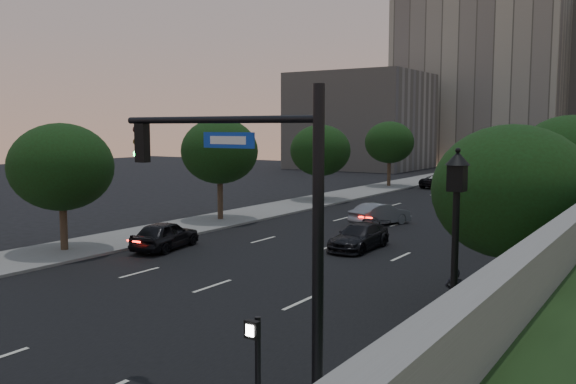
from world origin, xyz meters
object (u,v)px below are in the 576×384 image
Objects in this scene: pedestrian_c at (537,262)px; pedestrian_a at (454,294)px; sedan_far_left at (440,182)px; sedan_near_right at (359,237)px; pedestrian_b at (499,284)px; traffic_signal_mast at (274,243)px; sedan_far_right at (565,193)px; sedan_mid_left at (380,214)px; street_lamp at (455,263)px; sedan_near_left at (165,235)px.

pedestrian_a is at bearing 81.83° from pedestrian_c.
sedan_far_left is 38.39m from pedestrian_c.
sedan_near_right is 2.46× the size of pedestrian_b.
sedan_far_right is (-0.99, 44.33, -3.01)m from traffic_signal_mast.
pedestrian_c is at bearing 157.14° from sedan_mid_left.
traffic_signal_mast is 1.58× the size of sedan_near_right.
sedan_far_right is (7.59, 20.06, -0.04)m from sedan_mid_left.
traffic_signal_mast is 25.92m from sedan_mid_left.
street_lamp is 9.47m from pedestrian_c.
traffic_signal_mast reaches higher than sedan_far_right.
pedestrian_b is 4.61m from pedestrian_c.
sedan_near_left is 0.97× the size of sedan_near_right.
pedestrian_a reaches higher than pedestrian_c.
pedestrian_c is (1.19, 6.37, -0.02)m from pedestrian_a.
sedan_mid_left is 2.64× the size of pedestrian_c.
traffic_signal_mast is 10.13m from pedestrian_b.
sedan_far_left is 1.08× the size of sedan_near_right.
sedan_near_left reaches higher than sedan_far_right.
sedan_far_right is at bearing 94.90° from street_lamp.
pedestrian_a is at bearing 107.17° from street_lamp.
street_lamp is 1.17× the size of sedan_far_left.
sedan_mid_left is 18.43m from pedestrian_b.
traffic_signal_mast is 18.56m from sedan_near_left.
sedan_mid_left is at bearing 114.56° from sedan_far_left.
sedan_far_left is at bearing 105.19° from traffic_signal_mast.
street_lamp reaches higher than pedestrian_a.
street_lamp is 3.12× the size of pedestrian_b.
street_lamp reaches higher than sedan_near_left.
traffic_signal_mast is at bearing 81.62° from pedestrian_c.
sedan_far_right is 36.70m from pedestrian_a.
sedan_mid_left is at bearing -25.45° from pedestrian_b.
sedan_near_right is at bearing 116.05° from sedan_far_left.
traffic_signal_mast is at bearing -69.95° from sedan_near_right.
sedan_near_left is 2.68× the size of pedestrian_c.
pedestrian_c is at bearing -16.65° from sedan_near_right.
sedan_near_right is 9.31m from pedestrian_c.
sedan_far_right is at bearing -80.66° from pedestrian_c.
traffic_signal_mast is 1.25× the size of street_lamp.
sedan_mid_left is 0.88× the size of sedan_far_left.
street_lamp is at bearing 63.22° from traffic_signal_mast.
sedan_mid_left is at bearing 106.58° from sedan_near_right.
sedan_mid_left is at bearing 119.40° from street_lamp.
sedan_far_right is at bearing -91.48° from sedan_mid_left.
street_lamp is 46.97m from sedan_far_left.
sedan_far_right is (12.32, -4.66, -0.01)m from sedan_far_left.
pedestrian_b reaches higher than pedestrian_c.
pedestrian_b is (8.67, -7.19, 0.41)m from sedan_near_right.
sedan_mid_left reaches higher than sedan_near_right.
sedan_near_right is (8.16, 5.35, -0.09)m from sedan_near_left.
sedan_mid_left is at bearing -125.45° from sedan_near_left.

